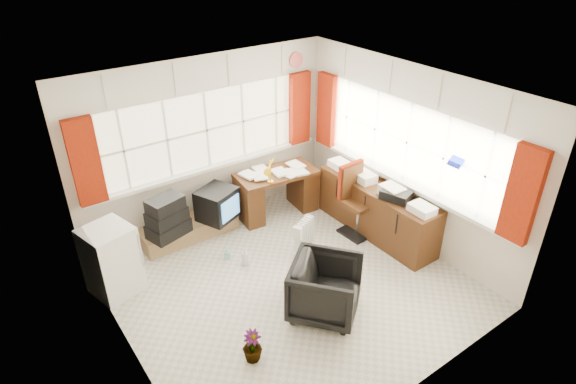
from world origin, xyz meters
The scene contains 20 objects.
ground centered at (0.00, 0.00, 0.00)m, with size 4.00×4.00×0.00m, color beige.
room_walls centered at (0.00, 0.00, 1.50)m, with size 4.00×4.00×4.00m.
window_back centered at (0.00, 1.94, 0.95)m, with size 3.70×0.12×3.60m.
window_right centered at (1.94, 0.00, 0.95)m, with size 0.12×3.70×3.60m.
curtains centered at (0.92, 0.93, 1.46)m, with size 3.83×3.83×1.15m.
overhead_cabinets centered at (0.98, 0.98, 2.25)m, with size 3.98×3.98×0.48m.
desk centered at (0.87, 1.51, 0.40)m, with size 1.29×0.74×0.75m.
desk_lamp centered at (0.62, 1.30, 0.98)m, with size 0.16×0.15×0.38m.
task_chair centered at (1.50, 0.44, 0.57)m, with size 0.46×0.49×1.07m.
office_chair centered at (0.05, -0.66, 0.35)m, with size 0.76×0.78×0.71m, color black.
radiator centered at (0.56, 0.40, 0.22)m, with size 0.38×0.27×0.53m.
credenza centered at (1.73, 0.20, 0.39)m, with size 0.50×2.00×0.85m.
file_tray centered at (1.69, -0.16, 0.81)m, with size 0.30×0.38×0.13m, color black.
tv_bench centered at (-0.55, 1.72, 0.12)m, with size 1.40×0.50×0.25m, color #A47F52.
crt_tv centered at (-0.14, 1.55, 0.48)m, with size 0.65×0.63×0.46m.
hifi_stack centered at (-0.90, 1.56, 0.52)m, with size 0.63×0.48×0.58m.
mini_fridge centered at (-1.80, 1.17, 0.45)m, with size 0.65×0.65×0.91m.
spray_bottle_a centered at (-0.24, 0.65, 0.13)m, with size 0.10×0.10×0.26m, color silver.
spray_bottle_b centered at (-0.36, 0.92, 0.08)m, with size 0.08×0.08×0.17m, color #8BCFC7.
flower_vase centered at (-1.01, -0.76, 0.19)m, with size 0.21×0.21×0.37m, color black.
Camera 1 is at (-2.80, -3.86, 4.05)m, focal length 30.00 mm.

